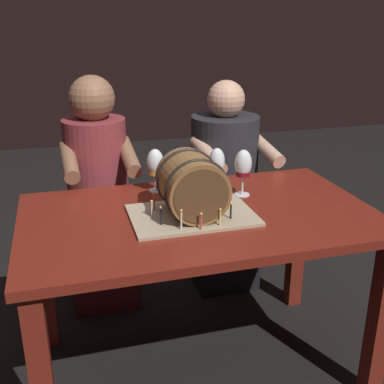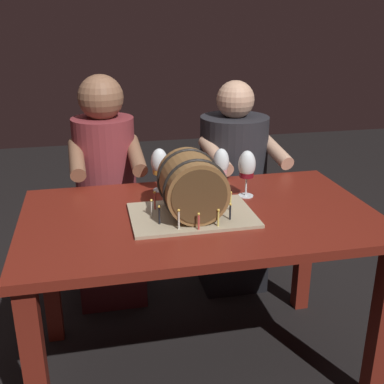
% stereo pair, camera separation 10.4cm
% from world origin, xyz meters
% --- Properties ---
extents(ground_plane, '(8.00, 8.00, 0.00)m').
position_xyz_m(ground_plane, '(0.00, 0.00, 0.00)').
color(ground_plane, black).
extents(dining_table, '(1.37, 0.81, 0.73)m').
position_xyz_m(dining_table, '(0.00, 0.00, 0.62)').
color(dining_table, maroon).
rests_on(dining_table, ground).
extents(barrel_cake, '(0.47, 0.32, 0.25)m').
position_xyz_m(barrel_cake, '(-0.04, -0.03, 0.85)').
color(barrel_cake, tan).
rests_on(barrel_cake, dining_table).
extents(wine_glass_amber, '(0.07, 0.07, 0.19)m').
position_xyz_m(wine_glass_amber, '(-0.11, 0.28, 0.86)').
color(wine_glass_amber, white).
rests_on(wine_glass_amber, dining_table).
extents(wine_glass_red, '(0.07, 0.07, 0.20)m').
position_xyz_m(wine_glass_red, '(0.23, 0.14, 0.87)').
color(wine_glass_red, white).
rests_on(wine_glass_red, dining_table).
extents(wine_glass_rose, '(0.07, 0.07, 0.19)m').
position_xyz_m(wine_glass_rose, '(0.14, 0.23, 0.86)').
color(wine_glass_rose, white).
rests_on(wine_glass_rose, dining_table).
extents(wine_glass_white, '(0.07, 0.07, 0.17)m').
position_xyz_m(wine_glass_white, '(0.01, 0.31, 0.85)').
color(wine_glass_white, white).
rests_on(wine_glass_white, dining_table).
extents(person_seated_left, '(0.35, 0.46, 1.20)m').
position_xyz_m(person_seated_left, '(-0.33, 0.66, 0.54)').
color(person_seated_left, '#4C1B1E').
rests_on(person_seated_left, ground).
extents(person_seated_right, '(0.43, 0.51, 1.15)m').
position_xyz_m(person_seated_right, '(0.34, 0.66, 0.54)').
color(person_seated_right, black).
rests_on(person_seated_right, ground).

